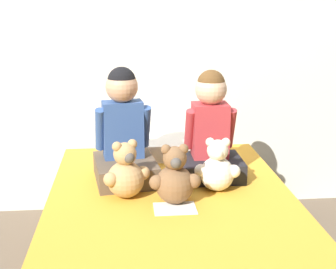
% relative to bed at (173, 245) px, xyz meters
% --- Properties ---
extents(wall_behind_bed, '(8.00, 0.06, 2.50)m').
position_rel_bed_xyz_m(wall_behind_bed, '(0.00, 1.06, 1.01)').
color(wall_behind_bed, silver).
rests_on(wall_behind_bed, ground_plane).
extents(bed, '(1.31, 1.92, 0.49)m').
position_rel_bed_xyz_m(bed, '(0.00, 0.00, 0.00)').
color(bed, '#997F60').
rests_on(bed, ground_plane).
extents(child_on_left, '(0.39, 0.44, 0.64)m').
position_rel_bed_xyz_m(child_on_left, '(-0.24, 0.37, 0.50)').
color(child_on_left, brown).
rests_on(child_on_left, bed).
extents(child_on_right, '(0.36, 0.31, 0.62)m').
position_rel_bed_xyz_m(child_on_right, '(0.25, 0.36, 0.51)').
color(child_on_right, black).
rests_on(child_on_right, bed).
extents(teddy_bear_held_by_left_child, '(0.24, 0.19, 0.31)m').
position_rel_bed_xyz_m(teddy_bear_held_by_left_child, '(-0.24, 0.09, 0.37)').
color(teddy_bear_held_by_left_child, tan).
rests_on(teddy_bear_held_by_left_child, bed).
extents(teddy_bear_held_by_right_child, '(0.25, 0.19, 0.30)m').
position_rel_bed_xyz_m(teddy_bear_held_by_right_child, '(0.25, 0.14, 0.37)').
color(teddy_bear_held_by_right_child, silver).
rests_on(teddy_bear_held_by_right_child, bed).
extents(teddy_bear_between_children, '(0.26, 0.20, 0.31)m').
position_rel_bed_xyz_m(teddy_bear_between_children, '(0.01, -0.01, 0.38)').
color(teddy_bear_between_children, brown).
rests_on(teddy_bear_between_children, bed).
extents(pillow_at_headboard, '(0.47, 0.33, 0.11)m').
position_rel_bed_xyz_m(pillow_at_headboard, '(0.00, 0.76, 0.30)').
color(pillow_at_headboard, white).
rests_on(pillow_at_headboard, bed).
extents(sign_card, '(0.21, 0.15, 0.00)m').
position_rel_bed_xyz_m(sign_card, '(-0.00, -0.08, 0.25)').
color(sign_card, white).
rests_on(sign_card, bed).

